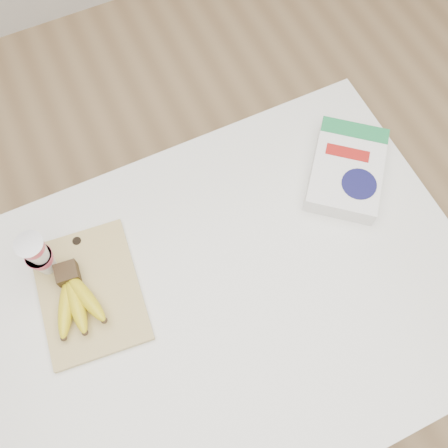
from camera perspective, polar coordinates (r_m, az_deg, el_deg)
name	(u,v)px	position (r m, az deg, el deg)	size (l,w,h in m)	color
room	(190,232)	(0.70, -3.95, -0.96)	(4.00, 4.00, 4.00)	tan
table	(208,346)	(1.56, -1.83, -13.75)	(1.23, 0.82, 0.92)	white
cutting_board	(90,292)	(1.15, -15.08, -7.49)	(0.22, 0.29, 0.01)	tan
bananas	(75,299)	(1.12, -16.67, -8.16)	(0.12, 0.17, 0.05)	#382816
yogurt_stack	(38,255)	(1.12, -20.47, -3.32)	(0.06, 0.06, 0.14)	white
cereal_box	(347,169)	(1.25, 13.86, 6.07)	(0.28, 0.29, 0.05)	white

